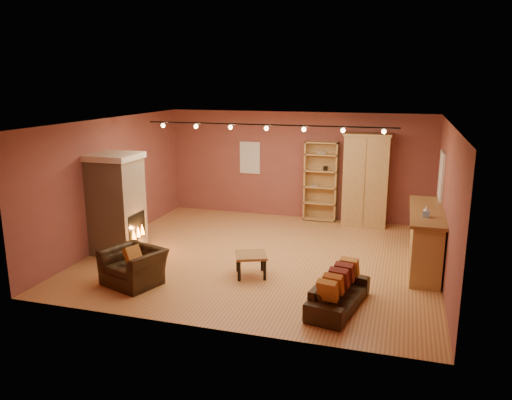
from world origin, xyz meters
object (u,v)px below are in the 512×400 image
(loveseat, at_px, (339,289))
(armchair, at_px, (133,261))
(armoire, at_px, (366,180))
(coffee_table, at_px, (251,257))
(bar_counter, at_px, (425,239))
(bookcase, at_px, (321,180))
(fireplace, at_px, (117,204))

(loveseat, height_order, armchair, armchair)
(armoire, xyz_separation_m, coffee_table, (-1.74, -4.06, -0.80))
(bar_counter, height_order, armchair, bar_counter)
(bookcase, xyz_separation_m, bar_counter, (2.53, -2.87, -0.46))
(loveseat, distance_m, armchair, 3.68)
(loveseat, bearing_deg, fireplace, 84.86)
(armoire, distance_m, armchair, 6.25)
(coffee_table, bearing_deg, fireplace, 170.77)
(fireplace, distance_m, loveseat, 5.12)
(armoire, bearing_deg, bookcase, 170.79)
(fireplace, relative_size, armoire, 0.91)
(bookcase, height_order, loveseat, bookcase)
(loveseat, xyz_separation_m, coffee_table, (-1.76, 0.90, 0.04))
(fireplace, relative_size, coffee_table, 2.87)
(armoire, relative_size, loveseat, 1.44)
(bookcase, distance_m, bar_counter, 3.85)
(armoire, height_order, bar_counter, armoire)
(armoire, bearing_deg, fireplace, -143.83)
(loveseat, height_order, coffee_table, loveseat)
(armoire, distance_m, coffee_table, 4.49)
(bookcase, bearing_deg, bar_counter, -48.53)
(bookcase, xyz_separation_m, armchair, (-2.51, -5.20, -0.62))
(armoire, relative_size, coffee_table, 3.16)
(coffee_table, bearing_deg, loveseat, -27.02)
(fireplace, relative_size, loveseat, 1.30)
(armoire, distance_m, loveseat, 5.03)
(armoire, height_order, coffee_table, armoire)
(armchair, height_order, coffee_table, armchair)
(loveseat, relative_size, coffee_table, 2.20)
(fireplace, bearing_deg, coffee_table, -9.23)
(bar_counter, xyz_separation_m, armchair, (-5.04, -2.33, -0.16))
(fireplace, distance_m, armchair, 1.99)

